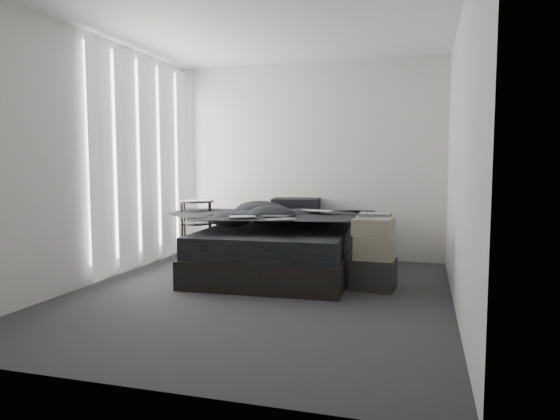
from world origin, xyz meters
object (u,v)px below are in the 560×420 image
(bed, at_px, (280,260))
(box_lower, at_px, (374,274))
(laptop, at_px, (315,205))
(side_stand, at_px, (197,233))

(bed, height_order, box_lower, box_lower)
(laptop, xyz_separation_m, side_stand, (-1.52, 0.09, -0.40))
(bed, height_order, laptop, laptop)
(laptop, bearing_deg, box_lower, -22.34)
(side_stand, height_order, box_lower, side_stand)
(bed, distance_m, side_stand, 1.16)
(laptop, xyz_separation_m, box_lower, (0.72, -0.56, -0.64))
(bed, bearing_deg, side_stand, 169.55)
(laptop, height_order, box_lower, laptop)
(laptop, bearing_deg, bed, -154.50)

